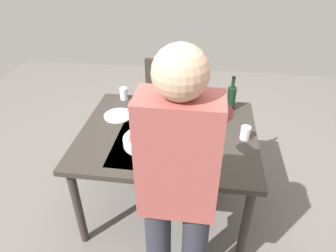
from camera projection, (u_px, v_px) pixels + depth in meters
ground_plane at (168, 201)px, 2.67m from camera, size 6.00×6.00×0.00m
dining_table at (168, 140)px, 2.30m from camera, size 1.31×1.07×0.75m
chair_near at (163, 98)px, 3.16m from camera, size 0.40×0.40×0.91m
person_server at (178, 190)px, 1.46m from camera, size 0.42×0.61×1.69m
wine_bottle at (231, 98)px, 2.47m from camera, size 0.07×0.07×0.30m
wine_glass_left at (159, 160)px, 1.82m from camera, size 0.07×0.07×0.15m
wine_glass_right at (144, 114)px, 2.27m from camera, size 0.07×0.07×0.15m
water_cup_near_left at (141, 104)px, 2.52m from camera, size 0.08×0.08×0.09m
water_cup_near_right at (245, 133)px, 2.16m from camera, size 0.07×0.07×0.10m
water_cup_far_left at (124, 94)px, 2.66m from camera, size 0.07×0.07×0.11m
serving_bowl_pasta at (145, 140)px, 2.11m from camera, size 0.30×0.30×0.07m
side_bowl_salad at (208, 129)px, 2.23m from camera, size 0.18×0.18×0.07m
dinner_plate_near at (118, 116)px, 2.44m from camera, size 0.23×0.23×0.01m
table_knife at (194, 163)px, 1.95m from camera, size 0.02×0.20×0.00m
table_fork at (174, 106)px, 2.58m from camera, size 0.02×0.18×0.00m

